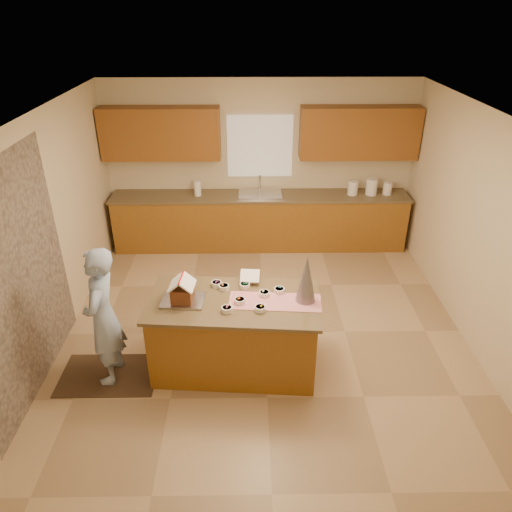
# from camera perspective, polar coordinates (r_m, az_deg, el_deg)

# --- Properties ---
(floor) EXTENTS (5.50, 5.50, 0.00)m
(floor) POSITION_cam_1_polar(r_m,az_deg,el_deg) (6.22, 0.96, -9.02)
(floor) COLOR tan
(floor) RESTS_ON ground
(ceiling) EXTENTS (5.50, 5.50, 0.00)m
(ceiling) POSITION_cam_1_polar(r_m,az_deg,el_deg) (5.06, 1.21, 16.10)
(ceiling) COLOR silver
(ceiling) RESTS_ON floor
(wall_back) EXTENTS (5.50, 5.50, 0.00)m
(wall_back) POSITION_cam_1_polar(r_m,az_deg,el_deg) (8.07, 0.45, 10.85)
(wall_back) COLOR beige
(wall_back) RESTS_ON floor
(wall_front) EXTENTS (5.50, 5.50, 0.00)m
(wall_front) POSITION_cam_1_polar(r_m,az_deg,el_deg) (3.27, 2.67, -19.47)
(wall_front) COLOR beige
(wall_front) RESTS_ON floor
(wall_left) EXTENTS (5.50, 5.50, 0.00)m
(wall_left) POSITION_cam_1_polar(r_m,az_deg,el_deg) (5.97, -23.67, 1.89)
(wall_left) COLOR beige
(wall_left) RESTS_ON floor
(wall_right) EXTENTS (5.50, 5.50, 0.00)m
(wall_right) POSITION_cam_1_polar(r_m,az_deg,el_deg) (6.12, 25.19, 2.17)
(wall_right) COLOR beige
(wall_right) RESTS_ON floor
(stone_accent) EXTENTS (0.00, 2.50, 2.50)m
(stone_accent) POSITION_cam_1_polar(r_m,az_deg,el_deg) (5.37, -26.18, -2.89)
(stone_accent) COLOR gray
(stone_accent) RESTS_ON wall_left
(window_curtain) EXTENTS (1.05, 0.03, 1.00)m
(window_curtain) POSITION_cam_1_polar(r_m,az_deg,el_deg) (7.95, 0.46, 12.84)
(window_curtain) COLOR white
(window_curtain) RESTS_ON wall_back
(back_counter_base) EXTENTS (4.80, 0.60, 0.88)m
(back_counter_base) POSITION_cam_1_polar(r_m,az_deg,el_deg) (8.11, 0.47, 4.06)
(back_counter_base) COLOR brown
(back_counter_base) RESTS_ON floor
(back_counter_top) EXTENTS (4.85, 0.63, 0.04)m
(back_counter_top) POSITION_cam_1_polar(r_m,az_deg,el_deg) (7.93, 0.49, 7.09)
(back_counter_top) COLOR brown
(back_counter_top) RESTS_ON back_counter_base
(upper_cabinet_left) EXTENTS (1.85, 0.35, 0.80)m
(upper_cabinet_left) POSITION_cam_1_polar(r_m,az_deg,el_deg) (7.86, -11.23, 14.03)
(upper_cabinet_left) COLOR brown
(upper_cabinet_left) RESTS_ON wall_back
(upper_cabinet_right) EXTENTS (1.85, 0.35, 0.80)m
(upper_cabinet_right) POSITION_cam_1_polar(r_m,az_deg,el_deg) (7.93, 12.12, 14.07)
(upper_cabinet_right) COLOR brown
(upper_cabinet_right) RESTS_ON wall_back
(sink) EXTENTS (0.70, 0.45, 0.12)m
(sink) POSITION_cam_1_polar(r_m,az_deg,el_deg) (7.93, 0.49, 7.02)
(sink) COLOR silver
(sink) RESTS_ON back_counter_top
(faucet) EXTENTS (0.03, 0.03, 0.28)m
(faucet) POSITION_cam_1_polar(r_m,az_deg,el_deg) (8.04, 0.46, 8.62)
(faucet) COLOR silver
(faucet) RESTS_ON back_counter_top
(island_base) EXTENTS (1.83, 1.02, 0.86)m
(island_base) POSITION_cam_1_polar(r_m,az_deg,el_deg) (5.47, -2.54, -9.37)
(island_base) COLOR brown
(island_base) RESTS_ON floor
(island_top) EXTENTS (1.91, 1.10, 0.04)m
(island_top) POSITION_cam_1_polar(r_m,az_deg,el_deg) (5.20, -2.64, -5.44)
(island_top) COLOR brown
(island_top) RESTS_ON island_base
(table_runner) EXTENTS (1.00, 0.43, 0.01)m
(table_runner) POSITION_cam_1_polar(r_m,az_deg,el_deg) (5.17, 2.24, -5.40)
(table_runner) COLOR red
(table_runner) RESTS_ON island_top
(baking_tray) EXTENTS (0.48, 0.37, 0.02)m
(baking_tray) POSITION_cam_1_polar(r_m,az_deg,el_deg) (5.23, -8.62, -5.18)
(baking_tray) COLOR silver
(baking_tray) RESTS_ON island_top
(cookbook) EXTENTS (0.23, 0.18, 0.09)m
(cookbook) POSITION_cam_1_polar(r_m,az_deg,el_deg) (5.45, -0.72, -2.38)
(cookbook) COLOR white
(cookbook) RESTS_ON island_top
(tinsel_tree) EXTENTS (0.23, 0.23, 0.54)m
(tinsel_tree) POSITION_cam_1_polar(r_m,az_deg,el_deg) (5.07, 5.98, -2.69)
(tinsel_tree) COLOR #9FA0AB
(tinsel_tree) RESTS_ON island_top
(rug) EXTENTS (1.08, 0.70, 0.01)m
(rug) POSITION_cam_1_polar(r_m,az_deg,el_deg) (5.85, -16.95, -13.29)
(rug) COLOR black
(rug) RESTS_ON floor
(boy) EXTENTS (0.39, 0.59, 1.58)m
(boy) POSITION_cam_1_polar(r_m,az_deg,el_deg) (5.35, -17.63, -6.88)
(boy) COLOR #94ADD2
(boy) RESTS_ON rug
(canister_a) EXTENTS (0.16, 0.16, 0.23)m
(canister_a) POSITION_cam_1_polar(r_m,az_deg,el_deg) (8.06, 11.37, 7.89)
(canister_a) COLOR white
(canister_a) RESTS_ON back_counter_top
(canister_b) EXTENTS (0.18, 0.18, 0.27)m
(canister_b) POSITION_cam_1_polar(r_m,az_deg,el_deg) (8.12, 13.50, 7.97)
(canister_b) COLOR white
(canister_b) RESTS_ON back_counter_top
(canister_c) EXTENTS (0.14, 0.14, 0.20)m
(canister_c) POSITION_cam_1_polar(r_m,az_deg,el_deg) (8.20, 15.28, 7.72)
(canister_c) COLOR white
(canister_c) RESTS_ON back_counter_top
(paper_towel) EXTENTS (0.11, 0.11, 0.25)m
(paper_towel) POSITION_cam_1_polar(r_m,az_deg,el_deg) (7.92, -6.93, 7.97)
(paper_towel) COLOR white
(paper_towel) RESTS_ON back_counter_top
(gingerbread_house) EXTENTS (0.29, 0.29, 0.28)m
(gingerbread_house) POSITION_cam_1_polar(r_m,az_deg,el_deg) (5.16, -8.71, -4.11)
(gingerbread_house) COLOR maroon
(gingerbread_house) RESTS_ON baking_tray
(candy_bowls) EXTENTS (0.82, 0.62, 0.05)m
(candy_bowls) POSITION_cam_1_polar(r_m,az_deg,el_deg) (5.23, -1.38, -4.59)
(candy_bowls) COLOR gold
(candy_bowls) RESTS_ON island_top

